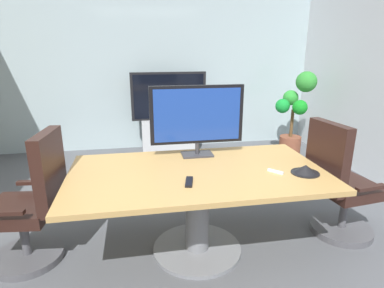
# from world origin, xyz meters

# --- Properties ---
(ground_plane) EXTENTS (7.66, 7.66, 0.00)m
(ground_plane) POSITION_xyz_m (0.00, 0.00, 0.00)
(ground_plane) COLOR #515459
(wall_back_glass_partition) EXTENTS (5.43, 0.10, 2.80)m
(wall_back_glass_partition) POSITION_xyz_m (0.00, 3.33, 1.40)
(wall_back_glass_partition) COLOR #9EB2B7
(wall_back_glass_partition) RESTS_ON ground
(conference_table) EXTENTS (2.04, 1.12, 0.74)m
(conference_table) POSITION_xyz_m (0.12, 0.20, 0.56)
(conference_table) COLOR #B2894C
(conference_table) RESTS_ON ground
(office_chair_left) EXTENTS (0.62, 0.60, 1.09)m
(office_chair_left) POSITION_xyz_m (-1.19, 0.31, 0.46)
(office_chair_left) COLOR #4C4C51
(office_chair_left) RESTS_ON ground
(office_chair_right) EXTENTS (0.62, 0.60, 1.09)m
(office_chair_right) POSITION_xyz_m (1.43, 0.22, 0.46)
(office_chair_right) COLOR #4C4C51
(office_chair_right) RESTS_ON ground
(tv_monitor) EXTENTS (0.84, 0.18, 0.64)m
(tv_monitor) POSITION_xyz_m (0.19, 0.59, 1.10)
(tv_monitor) COLOR #333338
(tv_monitor) RESTS_ON conference_table
(wall_display_unit) EXTENTS (1.20, 0.36, 1.31)m
(wall_display_unit) POSITION_xyz_m (0.19, 2.97, 0.44)
(wall_display_unit) COLOR #B7BABC
(wall_display_unit) RESTS_ON ground
(potted_plant) EXTENTS (0.63, 0.57, 1.33)m
(potted_plant) POSITION_xyz_m (2.14, 2.46, 0.71)
(potted_plant) COLOR brown
(potted_plant) RESTS_ON ground
(conference_phone) EXTENTS (0.22, 0.22, 0.07)m
(conference_phone) POSITION_xyz_m (0.95, 0.00, 0.77)
(conference_phone) COLOR black
(conference_phone) RESTS_ON conference_table
(remote_control) EXTENTS (0.09, 0.18, 0.02)m
(remote_control) POSITION_xyz_m (0.01, -0.02, 0.75)
(remote_control) COLOR black
(remote_control) RESTS_ON conference_table
(whiteboard_marker) EXTENTS (0.10, 0.11, 0.02)m
(whiteboard_marker) POSITION_xyz_m (0.72, 0.05, 0.75)
(whiteboard_marker) COLOR silver
(whiteboard_marker) RESTS_ON conference_table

